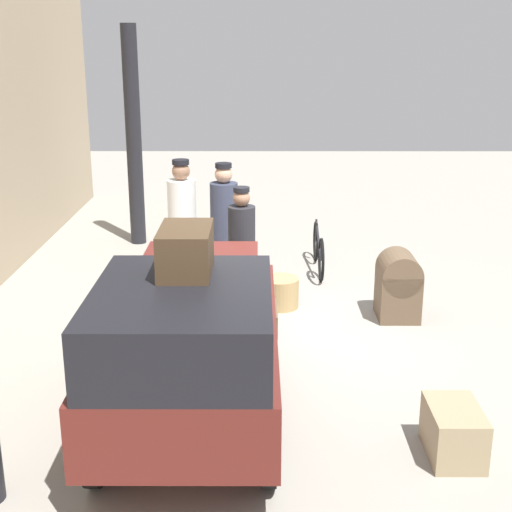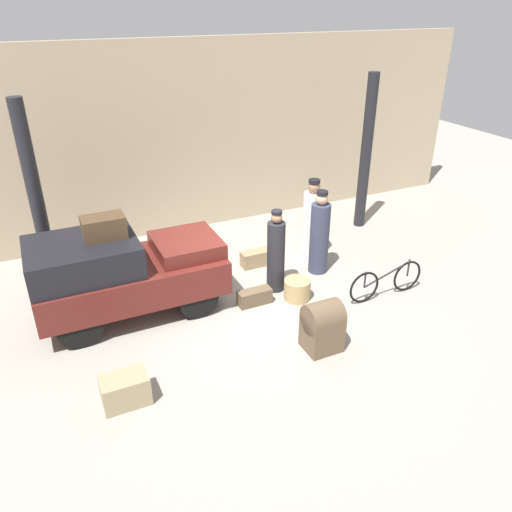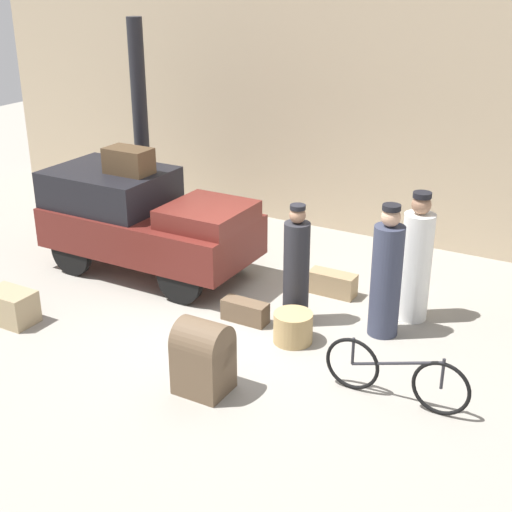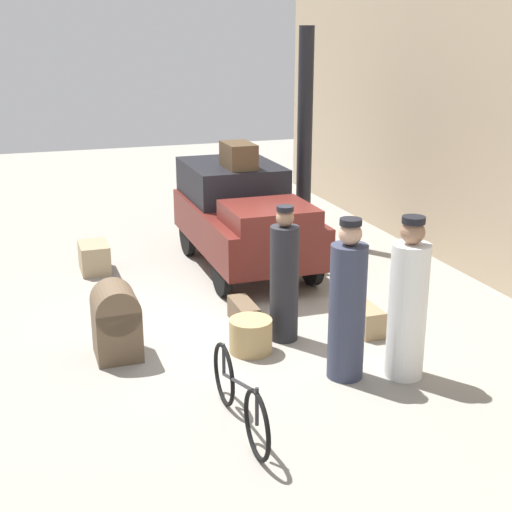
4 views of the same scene
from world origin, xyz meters
TOP-DOWN VIEW (x-y plane):
  - ground_plane at (0.00, 0.00)m, footprint 30.00×30.00m
  - station_building_facade at (0.00, 4.08)m, footprint 16.00×0.15m
  - canopy_pillar_left at (-3.33, 2.33)m, footprint 0.27×0.27m
  - canopy_pillar_right at (4.14, 2.33)m, footprint 0.27×0.27m
  - truck at (-2.17, 0.79)m, footprint 3.35×1.57m
  - bicycle at (2.55, -0.78)m, footprint 1.70×0.04m
  - wicker_basket at (0.94, -0.12)m, footprint 0.52×0.52m
  - porter_with_bicycle at (1.88, 0.67)m, footprint 0.40×0.40m
  - porter_lifting_near_truck at (2.08, 1.30)m, footprint 0.42×0.42m
  - porter_standing_middle at (0.72, 0.39)m, footprint 0.35×0.35m
  - suitcase_tan_flat at (0.10, 0.06)m, footprint 0.65×0.25m
  - suitcase_small_leather at (0.81, 1.45)m, footprint 0.71×0.29m
  - trunk_wicker_pale at (-2.70, -1.54)m, footprint 0.67×0.45m
  - trunk_barrel_dark at (0.55, -1.65)m, footprint 0.59×0.53m
  - trunk_on_truck_roof at (-2.38, 0.79)m, footprint 0.71×0.44m

SIDE VIEW (x-z plane):
  - ground_plane at x=0.00m, z-range 0.00..0.00m
  - suitcase_tan_flat at x=0.10m, z-range 0.00..0.30m
  - suitcase_small_leather at x=0.81m, z-range 0.00..0.34m
  - wicker_basket at x=0.94m, z-range 0.00..0.41m
  - trunk_wicker_pale at x=-2.70m, z-range 0.00..0.46m
  - bicycle at x=2.55m, z-range -0.01..0.69m
  - trunk_barrel_dark at x=0.55m, z-range 0.01..0.91m
  - porter_standing_middle at x=0.72m, z-range -0.07..1.64m
  - porter_with_bicycle at x=1.88m, z-range -0.08..1.74m
  - porter_lifting_near_truck at x=2.08m, z-range -0.08..1.76m
  - truck at x=-2.17m, z-range 0.09..1.68m
  - trunk_on_truck_roof at x=-2.38m, z-range 1.59..1.99m
  - canopy_pillar_left at x=-3.33m, z-range 0.00..3.77m
  - canopy_pillar_right at x=4.14m, z-range 0.00..3.77m
  - station_building_facade at x=0.00m, z-range 0.00..4.50m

